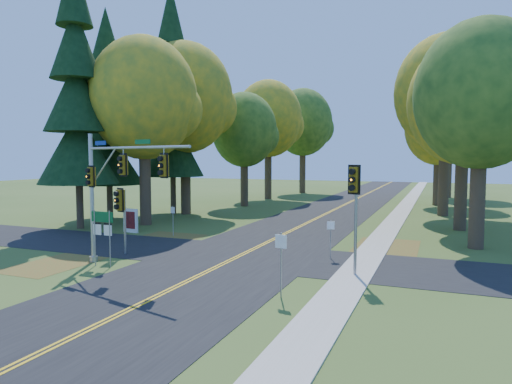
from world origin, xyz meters
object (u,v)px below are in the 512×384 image
at_px(traffic_mast, 112,181).
at_px(info_kiosk, 131,221).
at_px(route_sign_cluster, 102,227).
at_px(east_signal_pole, 354,192).

relative_size(traffic_mast, info_kiosk, 4.14).
relative_size(route_sign_cluster, info_kiosk, 1.64).
distance_m(traffic_mast, east_signal_pole, 11.00).
xyz_separation_m(traffic_mast, east_signal_pole, (10.71, 2.46, -0.38)).
relative_size(traffic_mast, route_sign_cluster, 2.52).
height_order(traffic_mast, route_sign_cluster, traffic_mast).
xyz_separation_m(east_signal_pole, info_kiosk, (-16.19, 5.90, -2.84)).
xyz_separation_m(traffic_mast, info_kiosk, (-5.47, 8.36, -3.22)).
relative_size(east_signal_pole, route_sign_cluster, 1.81).
bearing_deg(route_sign_cluster, traffic_mast, 19.13).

